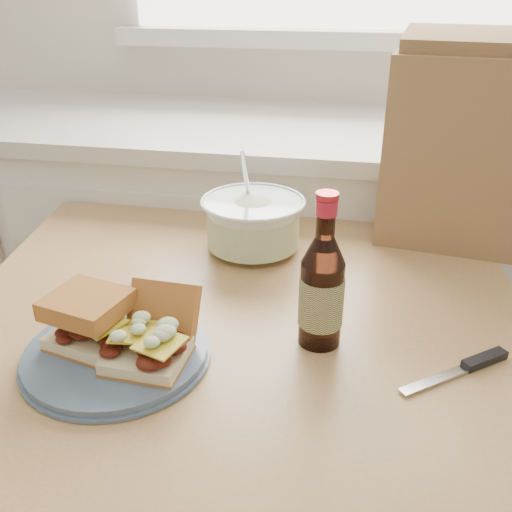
% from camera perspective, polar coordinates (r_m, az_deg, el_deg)
% --- Properties ---
extents(cabinet_run, '(2.50, 0.64, 0.94)m').
position_cam_1_polar(cabinet_run, '(1.72, 5.95, -2.28)').
color(cabinet_run, white).
rests_on(cabinet_run, ground).
extents(dining_table, '(1.07, 1.07, 0.80)m').
position_cam_1_polar(dining_table, '(1.01, -1.39, -11.59)').
color(dining_table, tan).
rests_on(dining_table, ground).
extents(plate, '(0.26, 0.26, 0.02)m').
position_cam_1_polar(plate, '(0.86, -13.77, -9.47)').
color(plate, '#495D77').
rests_on(plate, dining_table).
extents(sandwich_left, '(0.13, 0.12, 0.08)m').
position_cam_1_polar(sandwich_left, '(0.86, -16.36, -6.07)').
color(sandwich_left, beige).
rests_on(sandwich_left, plate).
extents(sandwich_right, '(0.11, 0.15, 0.09)m').
position_cam_1_polar(sandwich_right, '(0.82, -10.33, -7.79)').
color(sandwich_right, beige).
rests_on(sandwich_right, plate).
extents(coleslaw_bowl, '(0.21, 0.21, 0.21)m').
position_cam_1_polar(coleslaw_bowl, '(1.13, -0.30, 3.09)').
color(coleslaw_bowl, silver).
rests_on(coleslaw_bowl, dining_table).
extents(beer_bottle, '(0.07, 0.07, 0.24)m').
position_cam_1_polar(beer_bottle, '(0.84, 6.59, -3.35)').
color(beer_bottle, black).
rests_on(beer_bottle, dining_table).
extents(knife, '(0.16, 0.13, 0.01)m').
position_cam_1_polar(knife, '(0.88, 20.81, -10.11)').
color(knife, silver).
rests_on(knife, dining_table).
extents(paper_bag, '(0.31, 0.23, 0.37)m').
position_cam_1_polar(paper_bag, '(1.21, 19.75, 9.84)').
color(paper_bag, olive).
rests_on(paper_bag, dining_table).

